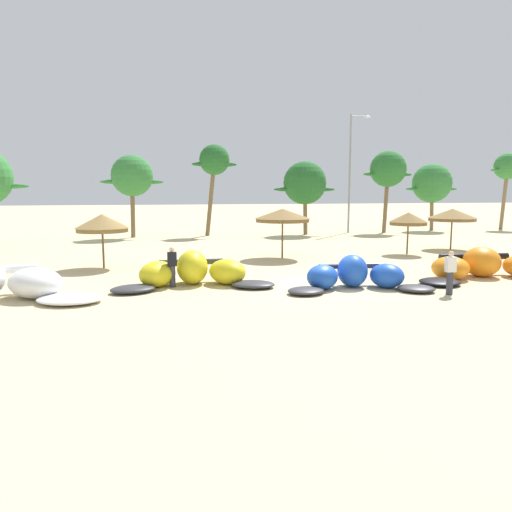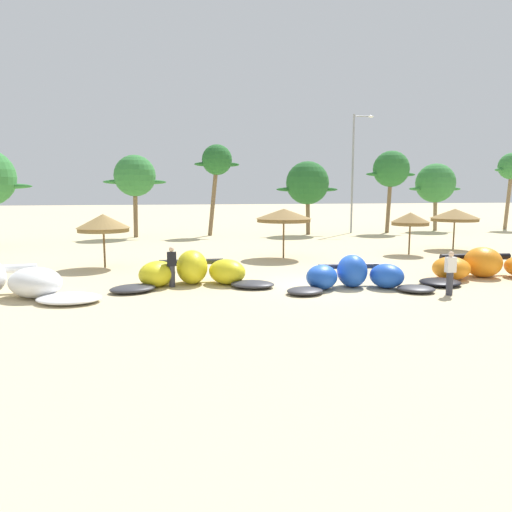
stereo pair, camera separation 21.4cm
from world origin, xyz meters
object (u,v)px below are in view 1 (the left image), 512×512
palm_center_left (305,183)px  palm_center_right (388,170)px  kite_left (193,272)px  person_by_umbrellas (450,273)px  person_near_kites (172,267)px  palm_left_of_gap (214,162)px  lamppost_west_center (351,168)px  beach_umbrella_near_palms (408,219)px  palm_right_of_gap (432,183)px  palm_left (132,176)px  beach_umbrella_near_van (102,223)px  beach_umbrella_middle (283,215)px  beach_umbrella_outermost (452,215)px  kite_center (487,267)px  palm_right (508,168)px  kite_left_of_center (355,276)px

palm_center_left → palm_center_right: (8.17, 0.20, 1.28)m
kite_left → person_by_umbrellas: person_by_umbrellas is taller
person_near_kites → palm_center_right: palm_center_right is taller
palm_left_of_gap → lamppost_west_center: 12.69m
beach_umbrella_near_palms → palm_right_of_gap: size_ratio=0.39×
palm_left → palm_center_right: bearing=-1.4°
beach_umbrella_near_van → beach_umbrella_middle: beach_umbrella_middle is taller
person_by_umbrellas → palm_right_of_gap: (16.80, 26.53, 3.80)m
person_by_umbrellas → lamppost_west_center: (7.91, 25.90, 5.14)m
person_by_umbrellas → palm_center_right: (11.33, 25.32, 5.01)m
beach_umbrella_middle → beach_umbrella_outermost: size_ratio=1.02×
kite_center → palm_right: bearing=47.8°
person_by_umbrellas → lamppost_west_center: bearing=73.0°
person_by_umbrellas → palm_right_of_gap: size_ratio=0.25×
kite_left → palm_center_left: bearing=60.0°
kite_center → palm_right: (21.60, 23.85, 5.73)m
beach_umbrella_near_palms → person_near_kites: 16.21m
palm_left → palm_center_left: palm_left is taller
kite_left_of_center → beach_umbrella_near_van: (-9.99, 7.61, 1.75)m
kite_center → beach_umbrella_outermost: beach_umbrella_outermost is taller
beach_umbrella_near_palms → palm_center_right: palm_center_right is taller
beach_umbrella_outermost → lamppost_west_center: (-1.02, 13.57, 3.68)m
beach_umbrella_middle → person_by_umbrellas: (3.17, -10.87, -1.64)m
kite_left → beach_umbrella_outermost: size_ratio=2.13×
person_by_umbrellas → palm_right_of_gap: 31.63m
beach_umbrella_near_palms → palm_left_of_gap: size_ratio=0.33×
kite_center → person_near_kites: bearing=174.8°
kite_left_of_center → palm_center_left: bearing=75.4°
beach_umbrella_outermost → beach_umbrella_near_palms: bearing=-159.1°
kite_center → beach_umbrella_near_van: beach_umbrella_near_van is taller
beach_umbrella_outermost → person_by_umbrellas: beach_umbrella_outermost is taller
beach_umbrella_near_palms → person_near_kites: bearing=-154.6°
kite_left_of_center → palm_right_of_gap: size_ratio=0.91×
beach_umbrella_near_van → beach_umbrella_outermost: 22.00m
kite_left_of_center → beach_umbrella_near_van: size_ratio=2.20×
beach_umbrella_near_van → beach_umbrella_outermost: same height
beach_umbrella_outermost → palm_right_of_gap: size_ratio=0.48×
kite_left → beach_umbrella_near_van: (-3.86, 5.52, 1.72)m
person_near_kites → palm_right: 42.18m
person_by_umbrellas → lamppost_west_center: size_ratio=0.15×
beach_umbrella_near_van → beach_umbrella_outermost: bearing=7.4°
beach_umbrella_near_van → lamppost_west_center: (20.80, 16.39, 3.71)m
person_by_umbrellas → palm_left_of_gap: palm_left_of_gap is taller
palm_right → beach_umbrella_near_palms: bearing=-142.7°
palm_right_of_gap → palm_right: (8.53, -0.10, 1.63)m
palm_center_left → lamppost_west_center: 5.03m
palm_left → palm_right_of_gap: size_ratio=1.04×
beach_umbrella_near_palms → palm_left: bearing=137.3°
beach_umbrella_near_palms → lamppost_west_center: bearing=78.2°
kite_left_of_center → palm_center_right: size_ratio=0.78×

